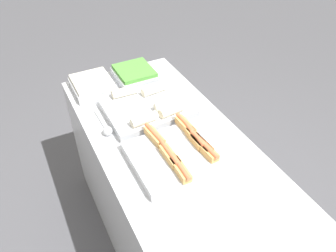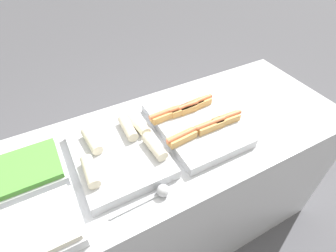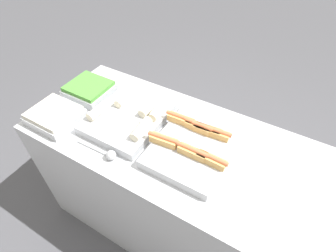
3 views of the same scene
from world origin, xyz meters
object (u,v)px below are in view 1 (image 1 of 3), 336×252
(tray_hotdogs, at_px, (183,152))
(serving_spoon_near, at_px, (107,130))
(tray_wraps, at_px, (148,107))
(tray_side_front, at_px, (93,85))
(tray_side_back, at_px, (135,74))

(tray_hotdogs, height_order, serving_spoon_near, tray_hotdogs)
(tray_wraps, xyz_separation_m, tray_side_front, (-0.36, -0.21, 0.00))
(tray_side_front, relative_size, serving_spoon_near, 1.04)
(tray_hotdogs, bearing_deg, tray_wraps, 179.93)
(tray_side_back, relative_size, serving_spoon_near, 1.04)
(tray_wraps, bearing_deg, tray_side_front, -149.64)
(tray_side_front, height_order, serving_spoon_near, tray_side_front)
(tray_wraps, relative_size, tray_side_front, 1.78)
(tray_hotdogs, height_order, tray_wraps, same)
(tray_side_front, bearing_deg, tray_wraps, 30.36)
(serving_spoon_near, bearing_deg, tray_wraps, 103.76)
(tray_wraps, relative_size, tray_side_back, 1.78)
(tray_side_front, relative_size, tray_side_back, 1.00)
(tray_hotdogs, distance_m, tray_side_front, 0.79)
(tray_side_back, bearing_deg, tray_wraps, -10.67)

